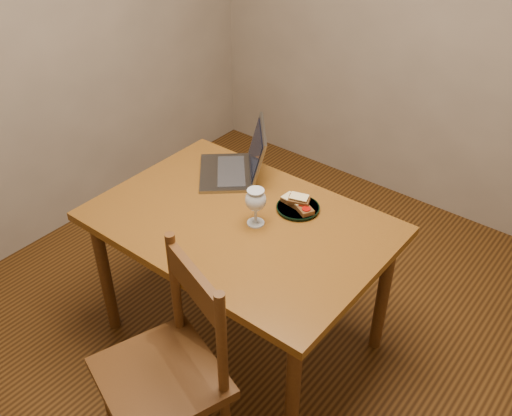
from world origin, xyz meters
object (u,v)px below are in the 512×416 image
Objects in this scene: table at (240,235)px; chair at (165,364)px; laptop at (240,162)px; milk_glass at (256,207)px; plate at (298,208)px.

table is 0.70m from chair.
laptop reaches higher than table.
table is at bearing 124.18° from chair.
chair is 3.20× the size of milk_glass.
chair is 0.91m from plate.
plate is (-0.02, 0.89, 0.22)m from chair.
milk_glass is 0.42m from laptop.
plate is at bearing 67.07° from milk_glass.
plate is at bearing 38.37° from laptop.
chair is at bearing -80.83° from milk_glass.
laptop reaches higher than chair.
table is 0.42m from laptop.
table is at bearing -161.20° from milk_glass.
chair reaches higher than table.
laptop is at bearing 169.69° from plate.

